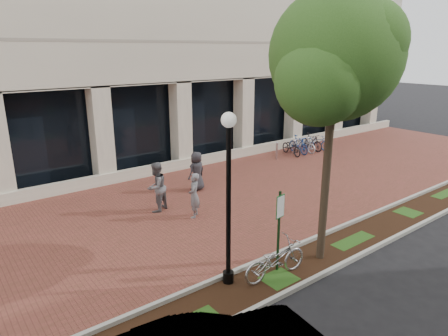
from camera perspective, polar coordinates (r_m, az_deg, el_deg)
ground at (r=15.30m, az=-2.68°, el=-5.18°), size 120.00×120.00×0.00m
brick_plaza at (r=15.30m, az=-2.68°, el=-5.16°), size 40.00×9.00×0.01m
planting_strip at (r=11.78m, az=12.46°, el=-12.61°), size 40.00×1.50×0.01m
curb_plaza_side at (r=12.18m, az=9.75°, el=-11.12°), size 40.00×0.12×0.12m
curb_street_side at (r=11.36m, az=15.42°, el=-13.70°), size 40.00×0.12×0.12m
parking_sign at (r=10.45m, az=7.93°, el=-7.47°), size 0.34×0.07×2.25m
lamppost at (r=9.45m, az=0.65°, el=-3.38°), size 0.36×0.36×4.34m
street_tree at (r=10.56m, az=15.59°, el=14.14°), size 3.93×3.27×7.18m
locked_bicycle at (r=10.57m, az=7.33°, el=-12.85°), size 1.97×0.82×1.01m
pedestrian_left at (r=13.92m, az=-4.29°, el=-3.93°), size 0.69×0.69×1.61m
pedestrian_mid at (r=14.56m, az=-9.65°, el=-2.70°), size 1.11×1.01×1.84m
pedestrian_right at (r=16.56m, az=-3.91°, el=-0.45°), size 0.89×0.67×1.65m
bollard at (r=21.41m, az=7.54°, el=2.46°), size 0.12×0.12×0.95m
bike_rack_cluster at (r=23.32m, az=11.49°, el=3.41°), size 2.99×1.81×1.01m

